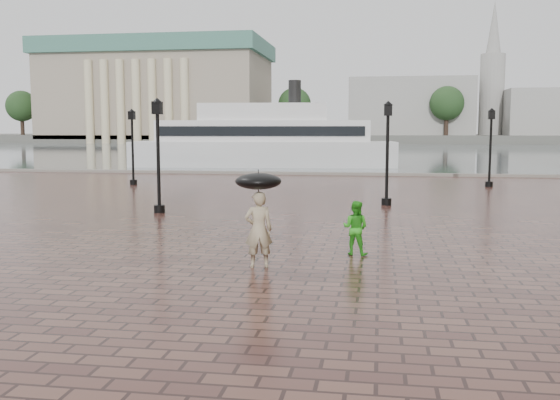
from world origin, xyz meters
name	(u,v)px	position (x,y,z in m)	size (l,w,h in m)	color
ground	(259,275)	(0.00, 0.00, 0.00)	(300.00, 300.00, 0.00)	#3A1E1A
harbour_water	(364,150)	(0.00, 92.00, 0.00)	(240.00, 240.00, 0.00)	#444D53
quay_edge	(342,175)	(0.00, 32.00, 0.00)	(80.00, 0.60, 0.30)	slate
far_shore	(370,138)	(0.00, 160.00, 1.00)	(300.00, 60.00, 2.00)	#4C4C47
museum	(158,89)	(-55.00, 144.61, 13.91)	(57.00, 32.50, 26.00)	gray
far_trees	(369,104)	(0.00, 138.00, 9.42)	(188.00, 8.00, 13.50)	#2D2119
street_lamps	(296,149)	(-1.50, 17.50, 2.33)	(21.44, 14.44, 4.40)	black
adult_pedestrian	(259,230)	(-0.16, 0.80, 0.92)	(0.67, 0.44, 1.84)	tan
child_pedestrian	(355,228)	(2.08, 2.71, 0.72)	(0.70, 0.54, 1.44)	green
ferry_near	(264,141)	(-7.69, 41.81, 2.31)	(23.90, 8.10, 7.69)	silver
umbrella	(258,181)	(-0.16, 0.80, 2.08)	(1.10, 1.10, 1.18)	black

